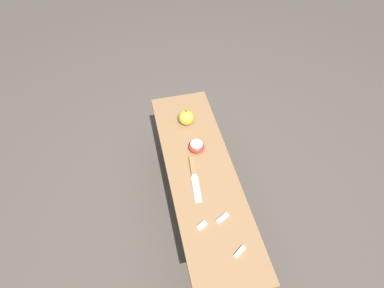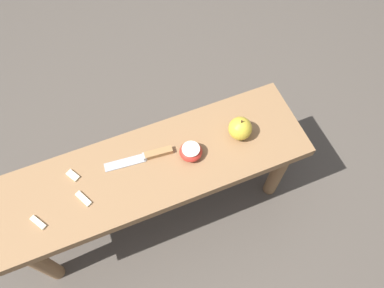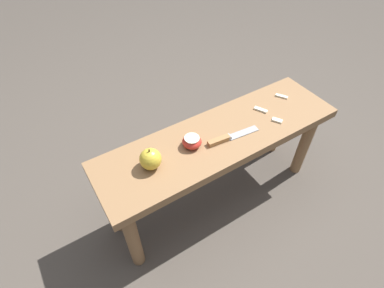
# 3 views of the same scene
# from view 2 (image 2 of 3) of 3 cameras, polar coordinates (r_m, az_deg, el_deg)

# --- Properties ---
(ground_plane) EXTENTS (8.00, 8.00, 0.00)m
(ground_plane) POSITION_cam_2_polar(r_m,az_deg,el_deg) (1.70, -4.64, -9.75)
(ground_plane) COLOR #4C443D
(wooden_bench) EXTENTS (1.10, 0.32, 0.45)m
(wooden_bench) POSITION_cam_2_polar(r_m,az_deg,el_deg) (1.35, -5.77, -4.76)
(wooden_bench) COLOR olive
(wooden_bench) RESTS_ON ground_plane
(knife) EXTENTS (0.24, 0.05, 0.02)m
(knife) POSITION_cam_2_polar(r_m,az_deg,el_deg) (1.29, -6.58, -1.77)
(knife) COLOR #9EA0A5
(knife) RESTS_ON wooden_bench
(apple_whole) EXTENTS (0.08, 0.08, 0.09)m
(apple_whole) POSITION_cam_2_polar(r_m,az_deg,el_deg) (1.31, 7.29, 2.47)
(apple_whole) COLOR gold
(apple_whole) RESTS_ON wooden_bench
(apple_cut) EXTENTS (0.08, 0.08, 0.04)m
(apple_cut) POSITION_cam_2_polar(r_m,az_deg,el_deg) (1.27, -0.17, -1.16)
(apple_cut) COLOR red
(apple_cut) RESTS_ON wooden_bench
(apple_slice_near_knife) EXTENTS (0.04, 0.05, 0.01)m
(apple_slice_near_knife) POSITION_cam_2_polar(r_m,az_deg,el_deg) (1.32, -17.70, -4.59)
(apple_slice_near_knife) COLOR beige
(apple_slice_near_knife) RESTS_ON wooden_bench
(apple_slice_center) EXTENTS (0.05, 0.06, 0.01)m
(apple_slice_center) POSITION_cam_2_polar(r_m,az_deg,el_deg) (1.29, -22.40, -11.00)
(apple_slice_center) COLOR beige
(apple_slice_center) RESTS_ON wooden_bench
(apple_slice_near_bowl) EXTENTS (0.04, 0.06, 0.01)m
(apple_slice_near_bowl) POSITION_cam_2_polar(r_m,az_deg,el_deg) (1.27, -16.21, -8.01)
(apple_slice_near_bowl) COLOR beige
(apple_slice_near_bowl) RESTS_ON wooden_bench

